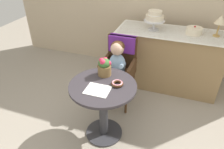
{
  "coord_description": "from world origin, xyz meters",
  "views": [
    {
      "loc": [
        0.69,
        -1.67,
        2.01
      ],
      "look_at": [
        0.05,
        0.15,
        0.77
      ],
      "focal_mm": 33.94,
      "sensor_mm": 36.0,
      "label": 1
    }
  ],
  "objects_px": {
    "seated_child": "(116,63)",
    "table_lamp": "(221,21)",
    "donut_front": "(117,83)",
    "round_layer_cake": "(194,31)",
    "flower_vase": "(104,66)",
    "cafe_table": "(103,101)",
    "wicker_chair": "(120,60)",
    "tiered_cake_stand": "(155,17)"
  },
  "relations": [
    {
      "from": "cafe_table",
      "to": "donut_front",
      "type": "relative_size",
      "value": 5.58
    },
    {
      "from": "flower_vase",
      "to": "table_lamp",
      "type": "xyz_separation_m",
      "value": [
        1.18,
        1.14,
        0.29
      ]
    },
    {
      "from": "donut_front",
      "to": "table_lamp",
      "type": "relative_size",
      "value": 0.45
    },
    {
      "from": "round_layer_cake",
      "to": "table_lamp",
      "type": "height_order",
      "value": "table_lamp"
    },
    {
      "from": "cafe_table",
      "to": "wicker_chair",
      "type": "height_order",
      "value": "wicker_chair"
    },
    {
      "from": "flower_vase",
      "to": "round_layer_cake",
      "type": "distance_m",
      "value": 1.44
    },
    {
      "from": "wicker_chair",
      "to": "cafe_table",
      "type": "bearing_deg",
      "value": -82.05
    },
    {
      "from": "round_layer_cake",
      "to": "wicker_chair",
      "type": "bearing_deg",
      "value": -145.09
    },
    {
      "from": "wicker_chair",
      "to": "tiered_cake_stand",
      "type": "bearing_deg",
      "value": 67.22
    },
    {
      "from": "table_lamp",
      "to": "wicker_chair",
      "type": "bearing_deg",
      "value": -151.64
    },
    {
      "from": "cafe_table",
      "to": "donut_front",
      "type": "distance_m",
      "value": 0.28
    },
    {
      "from": "cafe_table",
      "to": "flower_vase",
      "type": "xyz_separation_m",
      "value": [
        -0.05,
        0.19,
        0.32
      ]
    },
    {
      "from": "tiered_cake_stand",
      "to": "wicker_chair",
      "type": "bearing_deg",
      "value": -118.03
    },
    {
      "from": "wicker_chair",
      "to": "donut_front",
      "type": "height_order",
      "value": "wicker_chair"
    },
    {
      "from": "cafe_table",
      "to": "tiered_cake_stand",
      "type": "xyz_separation_m",
      "value": [
        0.28,
        1.3,
        0.57
      ]
    },
    {
      "from": "cafe_table",
      "to": "round_layer_cake",
      "type": "height_order",
      "value": "round_layer_cake"
    },
    {
      "from": "cafe_table",
      "to": "table_lamp",
      "type": "distance_m",
      "value": 1.85
    },
    {
      "from": "flower_vase",
      "to": "round_layer_cake",
      "type": "height_order",
      "value": "round_layer_cake"
    },
    {
      "from": "flower_vase",
      "to": "seated_child",
      "type": "bearing_deg",
      "value": 86.74
    },
    {
      "from": "cafe_table",
      "to": "round_layer_cake",
      "type": "distance_m",
      "value": 1.62
    },
    {
      "from": "table_lamp",
      "to": "cafe_table",
      "type": "bearing_deg",
      "value": -130.15
    },
    {
      "from": "flower_vase",
      "to": "tiered_cake_stand",
      "type": "bearing_deg",
      "value": 73.18
    },
    {
      "from": "wicker_chair",
      "to": "round_layer_cake",
      "type": "bearing_deg",
      "value": 40.16
    },
    {
      "from": "seated_child",
      "to": "round_layer_cake",
      "type": "distance_m",
      "value": 1.19
    },
    {
      "from": "seated_child",
      "to": "donut_front",
      "type": "distance_m",
      "value": 0.54
    },
    {
      "from": "wicker_chair",
      "to": "seated_child",
      "type": "height_order",
      "value": "seated_child"
    },
    {
      "from": "cafe_table",
      "to": "table_lamp",
      "type": "height_order",
      "value": "table_lamp"
    },
    {
      "from": "flower_vase",
      "to": "table_lamp",
      "type": "distance_m",
      "value": 1.67
    },
    {
      "from": "donut_front",
      "to": "round_layer_cake",
      "type": "height_order",
      "value": "round_layer_cake"
    },
    {
      "from": "seated_child",
      "to": "tiered_cake_stand",
      "type": "height_order",
      "value": "tiered_cake_stand"
    },
    {
      "from": "flower_vase",
      "to": "round_layer_cake",
      "type": "bearing_deg",
      "value": 51.63
    },
    {
      "from": "seated_child",
      "to": "flower_vase",
      "type": "bearing_deg",
      "value": -93.26
    },
    {
      "from": "donut_front",
      "to": "flower_vase",
      "type": "height_order",
      "value": "flower_vase"
    },
    {
      "from": "donut_front",
      "to": "flower_vase",
      "type": "bearing_deg",
      "value": 144.1
    },
    {
      "from": "round_layer_cake",
      "to": "donut_front",
      "type": "bearing_deg",
      "value": -118.66
    },
    {
      "from": "cafe_table",
      "to": "round_layer_cake",
      "type": "xyz_separation_m",
      "value": [
        0.84,
        1.32,
        0.44
      ]
    },
    {
      "from": "round_layer_cake",
      "to": "flower_vase",
      "type": "bearing_deg",
      "value": -128.37
    },
    {
      "from": "cafe_table",
      "to": "flower_vase",
      "type": "relative_size",
      "value": 3.43
    },
    {
      "from": "donut_front",
      "to": "table_lamp",
      "type": "height_order",
      "value": "table_lamp"
    },
    {
      "from": "seated_child",
      "to": "flower_vase",
      "type": "relative_size",
      "value": 3.47
    },
    {
      "from": "tiered_cake_stand",
      "to": "table_lamp",
      "type": "xyz_separation_m",
      "value": [
        0.85,
        0.04,
        0.03
      ]
    },
    {
      "from": "seated_child",
      "to": "table_lamp",
      "type": "bearing_deg",
      "value": 33.98
    }
  ]
}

